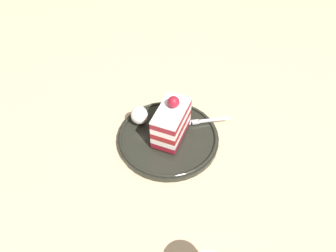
# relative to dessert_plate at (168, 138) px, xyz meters

# --- Properties ---
(ground_plane) EXTENTS (2.40, 2.40, 0.00)m
(ground_plane) POSITION_rel_dessert_plate_xyz_m (0.03, -0.02, -0.01)
(ground_plane) COLOR tan
(dessert_plate) EXTENTS (0.22, 0.22, 0.02)m
(dessert_plate) POSITION_rel_dessert_plate_xyz_m (0.00, 0.00, 0.00)
(dessert_plate) COLOR black
(dessert_plate) RESTS_ON ground_plane
(cake_slice) EXTENTS (0.07, 0.11, 0.10)m
(cake_slice) POSITION_rel_dessert_plate_xyz_m (0.01, 0.00, 0.05)
(cake_slice) COLOR maroon
(cake_slice) RESTS_ON dessert_plate
(whipped_cream_dollop) EXTENTS (0.04, 0.04, 0.04)m
(whipped_cream_dollop) POSITION_rel_dessert_plate_xyz_m (-0.07, 0.02, 0.03)
(whipped_cream_dollop) COLOR white
(whipped_cream_dollop) RESTS_ON dessert_plate
(fork) EXTENTS (0.11, 0.06, 0.00)m
(fork) POSITION_rel_dessert_plate_xyz_m (0.07, 0.06, 0.01)
(fork) COLOR silver
(fork) RESTS_ON dessert_plate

